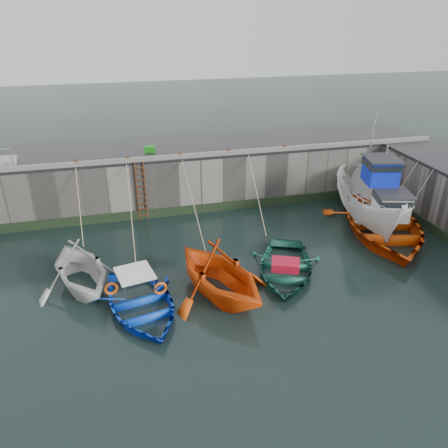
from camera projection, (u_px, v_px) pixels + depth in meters
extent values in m
plane|color=black|center=(224.00, 332.00, 15.28)|extent=(120.00, 120.00, 0.00)
cube|color=slate|center=(172.00, 174.00, 25.49)|extent=(30.00, 5.00, 3.00)
cube|color=black|center=(171.00, 147.00, 24.79)|extent=(30.00, 5.00, 0.16)
cube|color=slate|center=(177.00, 157.00, 22.67)|extent=(30.00, 0.30, 0.20)
cube|color=black|center=(180.00, 211.00, 23.84)|extent=(30.00, 0.08, 0.50)
cylinder|color=#3F1E0F|center=(137.00, 192.00, 22.72)|extent=(0.07, 0.07, 3.20)
cylinder|color=#3F1E0F|center=(145.00, 191.00, 22.82)|extent=(0.07, 0.07, 3.20)
cube|color=#3F1E0F|center=(143.00, 215.00, 23.35)|extent=(0.44, 0.06, 0.05)
cube|color=#3F1E0F|center=(143.00, 209.00, 23.20)|extent=(0.44, 0.06, 0.05)
cube|color=#3F1E0F|center=(142.00, 204.00, 23.06)|extent=(0.44, 0.06, 0.05)
cube|color=#3F1E0F|center=(142.00, 198.00, 22.91)|extent=(0.44, 0.06, 0.05)
cube|color=#3F1E0F|center=(141.00, 192.00, 22.76)|extent=(0.44, 0.06, 0.05)
cube|color=#3F1E0F|center=(141.00, 186.00, 22.62)|extent=(0.44, 0.06, 0.05)
cube|color=#3F1E0F|center=(140.00, 180.00, 22.47)|extent=(0.44, 0.06, 0.05)
cube|color=#3F1E0F|center=(140.00, 174.00, 22.33)|extent=(0.44, 0.06, 0.05)
cube|color=#3F1E0F|center=(139.00, 168.00, 22.18)|extent=(0.44, 0.06, 0.05)
imported|color=silver|center=(83.00, 287.00, 17.76)|extent=(5.10, 5.47, 2.35)
imported|color=blue|center=(141.00, 309.00, 16.44)|extent=(4.46, 5.55, 1.02)
imported|color=#E2490B|center=(219.00, 294.00, 17.28)|extent=(5.92, 6.28, 2.63)
imported|color=#195A49|center=(285.00, 272.00, 18.71)|extent=(5.03, 5.77, 1.00)
imported|color=white|center=(370.00, 204.00, 22.66)|extent=(4.22, 7.67, 2.80)
cube|color=#0E24D3|center=(381.00, 171.00, 21.24)|extent=(1.69, 1.77, 1.20)
cube|color=black|center=(382.00, 164.00, 21.08)|extent=(1.76, 1.84, 0.28)
cube|color=#262628|center=(383.00, 159.00, 20.96)|extent=(1.93, 2.00, 0.08)
cylinder|color=#A5A8AD|center=(371.00, 143.00, 22.45)|extent=(0.08, 0.08, 3.00)
imported|color=#E54B0C|center=(383.00, 226.00, 21.80)|extent=(7.13, 8.59, 1.54)
cube|color=white|center=(391.00, 206.00, 20.65)|extent=(1.76, 1.82, 1.20)
cube|color=black|center=(392.00, 199.00, 20.50)|extent=(1.83, 1.90, 0.28)
cube|color=#262628|center=(393.00, 193.00, 20.37)|extent=(2.00, 2.07, 0.08)
cylinder|color=#A5A8AD|center=(383.00, 175.00, 21.87)|extent=(0.08, 0.08, 3.00)
cube|color=#188017|center=(150.00, 149.00, 23.67)|extent=(0.62, 0.50, 0.32)
cylinder|color=#A5A8AD|center=(12.00, 158.00, 21.14)|extent=(0.05, 0.05, 1.00)
cylinder|color=#3F1E0F|center=(77.00, 163.00, 21.65)|extent=(0.18, 0.18, 0.28)
cylinder|color=#3F1E0F|center=(128.00, 159.00, 22.19)|extent=(0.18, 0.18, 0.28)
cylinder|color=#3F1E0F|center=(180.00, 155.00, 22.78)|extent=(0.18, 0.18, 0.28)
cylinder|color=#3F1E0F|center=(229.00, 151.00, 23.34)|extent=(0.18, 0.18, 0.28)
cylinder|color=#3F1E0F|center=(285.00, 147.00, 24.04)|extent=(0.18, 0.18, 0.28)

